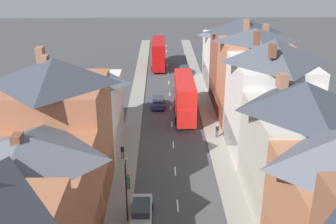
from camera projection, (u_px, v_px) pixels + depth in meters
The scene contains 15 objects.
pavement_left at pixel (134, 118), 53.14m from camera, with size 2.20×104.00×0.14m, color gray.
pavement_right at pixel (209, 117), 53.33m from camera, with size 2.20×104.00×0.14m, color gray.
centre_line_dashes at pixel (172, 124), 51.40m from camera, with size 0.14×97.80×0.01m.
terrace_row_left at pixel (29, 200), 25.84m from camera, with size 8.00×48.31×13.41m.
terrace_row_right at pixel (286, 125), 36.31m from camera, with size 8.00×72.12×13.38m.
double_decker_bus_lead at pixel (158, 53), 76.46m from camera, with size 2.74×10.80×5.30m.
double_decker_bus_mid_street at pixel (184, 96), 53.12m from camera, with size 2.74×10.80×5.30m.
car_near_blue at pixel (141, 212), 32.45m from camera, with size 1.90×4.50×1.70m.
car_near_silver at pixel (181, 86), 63.44m from camera, with size 1.90×4.52×1.66m.
car_parked_left_a at pixel (185, 70), 72.49m from camera, with size 1.90×4.56×1.61m.
car_parked_right_a at pixel (158, 102), 56.84m from camera, with size 1.90×4.10×1.57m.
pedestrian_mid_right at pixel (128, 181), 36.59m from camera, with size 0.36×0.22×1.61m.
pedestrian_far_left at pixel (123, 151), 42.12m from camera, with size 0.36×0.22×1.61m.
pedestrian_far_right at pixel (217, 130), 47.13m from camera, with size 0.36×0.22×1.61m.
street_lamp at pixel (126, 187), 31.53m from camera, with size 0.20×1.12×5.50m.
Camera 1 is at (-1.43, -11.10, 20.61)m, focal length 42.00 mm.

